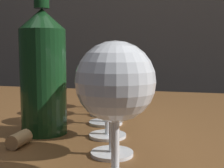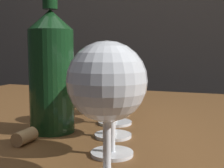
{
  "view_description": "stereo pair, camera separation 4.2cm",
  "coord_description": "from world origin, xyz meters",
  "px_view_note": "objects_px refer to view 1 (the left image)",
  "views": [
    {
      "loc": [
        0.03,
        -0.64,
        0.87
      ],
      "look_at": [
        -0.07,
        -0.24,
        0.82
      ],
      "focal_mm": 49.47,
      "sensor_mm": 36.0,
      "label": 1
    },
    {
      "loc": [
        0.07,
        -0.63,
        0.87
      ],
      "look_at": [
        -0.07,
        -0.24,
        0.82
      ],
      "focal_mm": 49.47,
      "sensor_mm": 36.0,
      "label": 2
    }
  ],
  "objects_px": {
    "wine_glass_rose": "(115,85)",
    "cork": "(19,139)",
    "wine_bottle": "(43,68)",
    "wine_glass_chardonnay": "(108,84)",
    "wine_glass_merlot": "(101,67)",
    "wine_glass_amber": "(112,86)",
    "wine_glass_white": "(106,72)",
    "wine_glass_empty": "(104,71)"
  },
  "relations": [
    {
      "from": "wine_glass_rose",
      "to": "cork",
      "type": "height_order",
      "value": "wine_glass_rose"
    },
    {
      "from": "wine_bottle",
      "to": "cork",
      "type": "bearing_deg",
      "value": -92.03
    },
    {
      "from": "wine_glass_rose",
      "to": "cork",
      "type": "xyz_separation_m",
      "value": [
        -0.17,
        0.09,
        -0.1
      ]
    },
    {
      "from": "wine_glass_rose",
      "to": "wine_bottle",
      "type": "distance_m",
      "value": 0.24
    },
    {
      "from": "wine_glass_chardonnay",
      "to": "wine_glass_rose",
      "type": "bearing_deg",
      "value": -72.15
    },
    {
      "from": "wine_glass_merlot",
      "to": "wine_bottle",
      "type": "xyz_separation_m",
      "value": [
        -0.03,
        -0.26,
        0.01
      ]
    },
    {
      "from": "wine_glass_amber",
      "to": "wine_bottle",
      "type": "height_order",
      "value": "wine_bottle"
    },
    {
      "from": "wine_glass_rose",
      "to": "wine_glass_white",
      "type": "xyz_separation_m",
      "value": [
        -0.08,
        0.26,
        -0.0
      ]
    },
    {
      "from": "wine_glass_white",
      "to": "wine_bottle",
      "type": "xyz_separation_m",
      "value": [
        -0.09,
        -0.09,
        0.01
      ]
    },
    {
      "from": "wine_glass_white",
      "to": "cork",
      "type": "relative_size",
      "value": 3.62
    },
    {
      "from": "wine_glass_amber",
      "to": "wine_glass_merlot",
      "type": "bearing_deg",
      "value": 108.64
    },
    {
      "from": "wine_glass_empty",
      "to": "cork",
      "type": "xyz_separation_m",
      "value": [
        -0.06,
        -0.25,
        -0.09
      ]
    },
    {
      "from": "wine_glass_rose",
      "to": "wine_glass_white",
      "type": "relative_size",
      "value": 1.03
    },
    {
      "from": "wine_glass_chardonnay",
      "to": "wine_bottle",
      "type": "height_order",
      "value": "wine_bottle"
    },
    {
      "from": "wine_glass_empty",
      "to": "wine_glass_merlot",
      "type": "relative_size",
      "value": 0.97
    },
    {
      "from": "wine_glass_chardonnay",
      "to": "wine_glass_white",
      "type": "height_order",
      "value": "wine_glass_white"
    },
    {
      "from": "wine_glass_rose",
      "to": "wine_glass_empty",
      "type": "relative_size",
      "value": 1.09
    },
    {
      "from": "wine_glass_rose",
      "to": "wine_glass_empty",
      "type": "distance_m",
      "value": 0.36
    },
    {
      "from": "wine_glass_white",
      "to": "wine_glass_empty",
      "type": "xyz_separation_m",
      "value": [
        -0.03,
        0.08,
        -0.01
      ]
    },
    {
      "from": "wine_bottle",
      "to": "cork",
      "type": "height_order",
      "value": "wine_bottle"
    },
    {
      "from": "wine_glass_rose",
      "to": "wine_glass_chardonnay",
      "type": "xyz_separation_m",
      "value": [
        -0.06,
        0.17,
        -0.02
      ]
    },
    {
      "from": "wine_glass_rose",
      "to": "wine_bottle",
      "type": "relative_size",
      "value": 0.51
    },
    {
      "from": "wine_glass_merlot",
      "to": "wine_glass_white",
      "type": "bearing_deg",
      "value": -70.98
    },
    {
      "from": "cork",
      "to": "wine_glass_empty",
      "type": "bearing_deg",
      "value": 75.97
    },
    {
      "from": "wine_glass_chardonnay",
      "to": "wine_glass_white",
      "type": "xyz_separation_m",
      "value": [
        -0.03,
        0.09,
        0.01
      ]
    },
    {
      "from": "wine_glass_white",
      "to": "wine_glass_amber",
      "type": "bearing_deg",
      "value": -71.72
    },
    {
      "from": "wine_glass_empty",
      "to": "wine_glass_amber",
      "type": "bearing_deg",
      "value": -71.68
    },
    {
      "from": "wine_glass_merlot",
      "to": "wine_glass_chardonnay",
      "type": "bearing_deg",
      "value": -71.5
    },
    {
      "from": "wine_glass_chardonnay",
      "to": "wine_glass_amber",
      "type": "bearing_deg",
      "value": -70.95
    },
    {
      "from": "wine_glass_empty",
      "to": "wine_bottle",
      "type": "distance_m",
      "value": 0.18
    },
    {
      "from": "wine_bottle",
      "to": "wine_glass_amber",
      "type": "bearing_deg",
      "value": -29.5
    },
    {
      "from": "wine_glass_white",
      "to": "wine_glass_empty",
      "type": "distance_m",
      "value": 0.08
    },
    {
      "from": "wine_glass_chardonnay",
      "to": "wine_glass_empty",
      "type": "relative_size",
      "value": 0.95
    },
    {
      "from": "wine_glass_rose",
      "to": "wine_glass_merlot",
      "type": "height_order",
      "value": "wine_glass_rose"
    },
    {
      "from": "wine_glass_amber",
      "to": "wine_glass_white",
      "type": "distance_m",
      "value": 0.18
    },
    {
      "from": "wine_glass_empty",
      "to": "cork",
      "type": "bearing_deg",
      "value": -104.03
    },
    {
      "from": "wine_glass_amber",
      "to": "wine_glass_rose",
      "type": "bearing_deg",
      "value": -73.34
    },
    {
      "from": "wine_glass_chardonnay",
      "to": "cork",
      "type": "bearing_deg",
      "value": -144.6
    },
    {
      "from": "wine_glass_merlot",
      "to": "wine_glass_rose",
      "type": "bearing_deg",
      "value": -71.76
    },
    {
      "from": "wine_glass_amber",
      "to": "wine_glass_chardonnay",
      "type": "bearing_deg",
      "value": 109.05
    },
    {
      "from": "wine_glass_rose",
      "to": "wine_glass_white",
      "type": "height_order",
      "value": "wine_glass_rose"
    },
    {
      "from": "wine_glass_amber",
      "to": "wine_glass_empty",
      "type": "relative_size",
      "value": 1.01
    }
  ]
}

